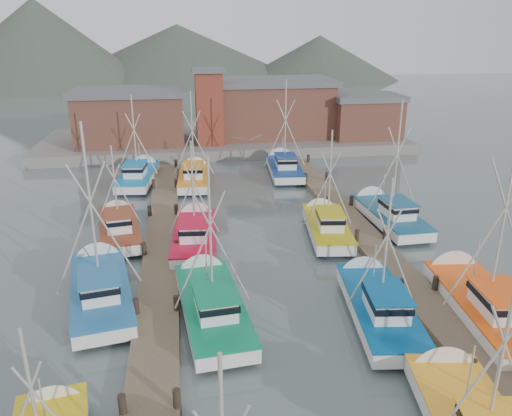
{
  "coord_description": "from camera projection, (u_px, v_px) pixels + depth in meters",
  "views": [
    {
      "loc": [
        -5.34,
        -24.46,
        13.91
      ],
      "look_at": [
        -0.63,
        6.47,
        2.6
      ],
      "focal_mm": 35.0,
      "sensor_mm": 36.0,
      "label": 1
    }
  ],
  "objects": [
    {
      "name": "boat_14",
      "position": [
        139.0,
        175.0,
        47.57
      ],
      "size": [
        3.8,
        9.41,
        9.11
      ],
      "rotation": [
        0.0,
        0.0,
        -0.11
      ],
      "color": "black",
      "rests_on": "ground"
    },
    {
      "name": "boat_4",
      "position": [
        211.0,
        303.0,
        25.51
      ],
      "size": [
        3.77,
        9.53,
        9.36
      ],
      "rotation": [
        0.0,
        0.0,
        0.09
      ],
      "color": "black",
      "rests_on": "ground"
    },
    {
      "name": "shed_right",
      "position": [
        365.0,
        116.0,
        60.93
      ],
      "size": [
        8.48,
        6.36,
        5.2
      ],
      "color": "brown",
      "rests_on": "quay"
    },
    {
      "name": "boat_6",
      "position": [
        100.0,
        287.0,
        27.02
      ],
      "size": [
        4.48,
        9.82,
        10.65
      ],
      "rotation": [
        0.0,
        0.0,
        0.17
      ],
      "color": "black",
      "rests_on": "ground"
    },
    {
      "name": "shed_left",
      "position": [
        131.0,
        116.0,
        57.73
      ],
      "size": [
        12.72,
        8.48,
        6.2
      ],
      "color": "brown",
      "rests_on": "quay"
    },
    {
      "name": "lookout_tower",
      "position": [
        209.0,
        106.0,
        56.73
      ],
      "size": [
        3.6,
        3.6,
        8.5
      ],
      "color": "maroon",
      "rests_on": "quay"
    },
    {
      "name": "quay",
      "position": [
        224.0,
        141.0,
        62.42
      ],
      "size": [
        44.0,
        16.0,
        1.2
      ],
      "primitive_type": "cube",
      "color": "gray",
      "rests_on": "ground"
    },
    {
      "name": "dock_right",
      "position": [
        376.0,
        248.0,
        32.9
      ],
      "size": [
        2.3,
        46.0,
        1.5
      ],
      "color": "brown",
      "rests_on": "ground"
    },
    {
      "name": "boat_5",
      "position": [
        376.0,
        304.0,
        25.42
      ],
      "size": [
        3.83,
        9.23,
        8.31
      ],
      "rotation": [
        0.0,
        0.0,
        -0.12
      ],
      "color": "black",
      "rests_on": "ground"
    },
    {
      "name": "distant_hills",
      "position": [
        152.0,
        80.0,
        140.39
      ],
      "size": [
        175.0,
        140.0,
        42.0
      ],
      "color": "#414B3E",
      "rests_on": "ground"
    },
    {
      "name": "gull_near",
      "position": [
        246.0,
        138.0,
        22.36
      ],
      "size": [
        1.51,
        0.66,
        0.24
      ],
      "rotation": [
        0.0,
        0.0,
        0.53
      ],
      "color": "slate",
      "rests_on": "ground"
    },
    {
      "name": "gull_far",
      "position": [
        289.0,
        159.0,
        28.07
      ],
      "size": [
        1.52,
        0.66,
        0.24
      ],
      "rotation": [
        0.0,
        0.0,
        -0.46
      ],
      "color": "slate",
      "rests_on": "ground"
    },
    {
      "name": "shed_center",
      "position": [
        272.0,
        107.0,
        61.88
      ],
      "size": [
        14.84,
        9.54,
        6.9
      ],
      "color": "brown",
      "rests_on": "quay"
    },
    {
      "name": "boat_10",
      "position": [
        119.0,
        227.0,
        35.21
      ],
      "size": [
        3.74,
        8.66,
        7.33
      ],
      "rotation": [
        0.0,
        0.0,
        0.15
      ],
      "color": "black",
      "rests_on": "ground"
    },
    {
      "name": "boat_9",
      "position": [
        326.0,
        225.0,
        35.52
      ],
      "size": [
        3.54,
        8.6,
        8.3
      ],
      "rotation": [
        0.0,
        0.0,
        -0.12
      ],
      "color": "black",
      "rests_on": "ground"
    },
    {
      "name": "boat_7",
      "position": [
        480.0,
        301.0,
        25.59
      ],
      "size": [
        4.59,
        9.92,
        11.52
      ],
      "rotation": [
        0.0,
        0.0,
        -0.11
      ],
      "color": "black",
      "rests_on": "ground"
    },
    {
      "name": "boat_13",
      "position": [
        284.0,
        167.0,
        50.4
      ],
      "size": [
        4.07,
        9.61,
        10.21
      ],
      "rotation": [
        0.0,
        0.0,
        -0.08
      ],
      "color": "black",
      "rests_on": "ground"
    },
    {
      "name": "ground",
      "position": [
        284.0,
        289.0,
        28.22
      ],
      "size": [
        260.0,
        260.0,
        0.0
      ],
      "primitive_type": "plane",
      "color": "#506160",
      "rests_on": "ground"
    },
    {
      "name": "dock_left",
      "position": [
        161.0,
        263.0,
        30.92
      ],
      "size": [
        2.3,
        46.0,
        1.5
      ],
      "color": "brown",
      "rests_on": "ground"
    },
    {
      "name": "boat_8",
      "position": [
        195.0,
        234.0,
        34.04
      ],
      "size": [
        3.41,
        9.16,
        8.04
      ],
      "rotation": [
        0.0,
        0.0,
        -0.07
      ],
      "color": "black",
      "rests_on": "ground"
    },
    {
      "name": "boat_11",
      "position": [
        387.0,
        214.0,
        37.69
      ],
      "size": [
        4.06,
        9.22,
        10.09
      ],
      "rotation": [
        0.0,
        0.0,
        0.04
      ],
      "color": "black",
      "rests_on": "ground"
    },
    {
      "name": "boat_12",
      "position": [
        194.0,
        176.0,
        47.25
      ],
      "size": [
        3.74,
        8.91,
        9.41
      ],
      "rotation": [
        0.0,
        0.0,
        -0.07
      ],
      "color": "black",
      "rests_on": "ground"
    }
  ]
}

